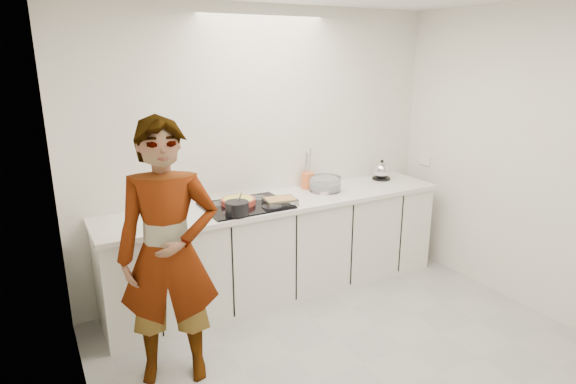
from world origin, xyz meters
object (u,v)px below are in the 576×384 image
baking_dish (280,201)px  utensil_crock (308,181)px  tart_dish (238,201)px  kettle (382,171)px  saucepan (237,208)px  cook (169,254)px  mixing_bowl (325,184)px  hob (246,206)px

baking_dish → utensil_crock: size_ratio=1.89×
tart_dish → kettle: 1.67m
tart_dish → saucepan: (-0.12, -0.25, 0.03)m
utensil_crock → cook: bearing=-150.3°
mixing_bowl → saucepan: bearing=-165.2°
mixing_bowl → cook: (-1.73, -0.77, -0.07)m
baking_dish → kettle: 1.38m
hob → tart_dish: 0.08m
tart_dish → utensil_crock: 0.84m
hob → tart_dish: bearing=132.5°
tart_dish → kettle: size_ratio=1.60×
hob → baking_dish: size_ratio=2.46×
tart_dish → kettle: kettle is taller
hob → utensil_crock: bearing=17.2°
saucepan → kettle: 1.82m
baking_dish → kettle: kettle is taller
hob → kettle: size_ratio=3.40×
saucepan → cook: (-0.70, -0.50, -0.07)m
utensil_crock → saucepan: bearing=-155.0°
utensil_crock → tart_dish: bearing=-167.2°
tart_dish → utensil_crock: utensil_crock is taller
mixing_bowl → kettle: (0.75, 0.08, 0.02)m
hob → saucepan: 0.26m
hob → saucepan: (-0.16, -0.20, 0.06)m
hob → mixing_bowl: mixing_bowl is taller
kettle → mixing_bowl: bearing=-174.1°
kettle → utensil_crock: size_ratio=1.37×
mixing_bowl → utensil_crock: bearing=120.7°
cook → tart_dish: bearing=61.9°
saucepan → mixing_bowl: 1.06m
baking_dish → hob: bearing=154.7°
tart_dish → cook: size_ratio=0.19×
saucepan → mixing_bowl: size_ratio=0.78×
kettle → tart_dish: bearing=-176.5°
tart_dish → cook: (-0.82, -0.75, -0.04)m
utensil_crock → cook: (-1.64, -0.93, -0.08)m
saucepan → cook: 0.87m
hob → utensil_crock: size_ratio=4.65×
utensil_crock → hob: bearing=-162.8°
mixing_bowl → utensil_crock: 0.19m
baking_dish → mixing_bowl: (0.60, 0.20, 0.02)m
tart_dish → baking_dish: baking_dish is taller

